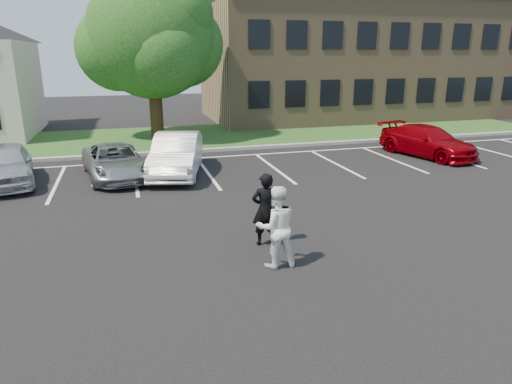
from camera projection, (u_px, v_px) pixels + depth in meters
ground_plane at (268, 254)px, 10.87m from camera, size 90.00×90.00×0.00m
curb at (193, 151)px, 21.88m from camera, size 40.00×0.30×0.15m
grass_strip at (182, 137)px, 25.56m from camera, size 44.00×8.00×0.08m
stall_lines at (236, 165)px, 19.47m from camera, size 34.00×5.36×0.01m
office_building at (360, 59)px, 33.57m from camera, size 22.40×10.40×8.30m
tree at (153, 38)px, 23.86m from camera, size 7.80×7.20×8.80m
man_black_suit at (265, 209)px, 11.17m from camera, size 0.70×0.48×1.83m
man_white_shirt at (276, 227)px, 10.00m from camera, size 0.93×0.74×1.87m
car_silver_west at (6, 164)px, 16.41m from camera, size 2.49×4.58×1.48m
car_silver_minivan at (115, 162)px, 17.33m from camera, size 2.78×4.80×1.26m
car_white_sedan at (177, 154)px, 17.79m from camera, size 2.77×5.06×1.58m
car_red_compact at (427, 141)px, 20.97m from camera, size 3.12×5.12×1.39m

